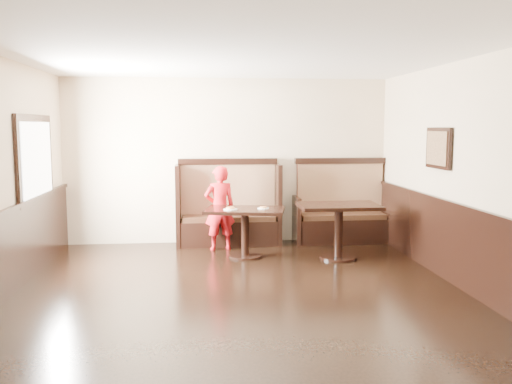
{
  "coord_description": "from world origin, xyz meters",
  "views": [
    {
      "loc": [
        -0.46,
        -5.77,
        1.99
      ],
      "look_at": [
        0.37,
        2.35,
        1.0
      ],
      "focal_mm": 38.0,
      "sensor_mm": 36.0,
      "label": 1
    }
  ],
  "objects": [
    {
      "name": "pizza_plate_right",
      "position": [
        0.48,
        2.31,
        0.76
      ],
      "size": [
        0.18,
        0.18,
        0.03
      ],
      "color": "white",
      "rests_on": "table_main"
    },
    {
      "name": "room_shell",
      "position": [
        -0.3,
        0.28,
        0.67
      ],
      "size": [
        7.0,
        7.0,
        7.0
      ],
      "color": "beige",
      "rests_on": "ground"
    },
    {
      "name": "child",
      "position": [
        -0.16,
        2.87,
        0.68
      ],
      "size": [
        0.55,
        0.41,
        1.36
      ],
      "primitive_type": "imported",
      "rotation": [
        0.0,
        0.0,
        3.33
      ],
      "color": "red",
      "rests_on": "ground"
    },
    {
      "name": "ground",
      "position": [
        0.0,
        0.0,
        0.0
      ],
      "size": [
        7.0,
        7.0,
        0.0
      ],
      "primitive_type": "plane",
      "color": "black",
      "rests_on": "ground"
    },
    {
      "name": "table_neighbor",
      "position": [
        1.6,
        2.1,
        0.62
      ],
      "size": [
        1.2,
        0.79,
        0.83
      ],
      "rotation": [
        0.0,
        0.0,
        -0.01
      ],
      "color": "black",
      "rests_on": "ground"
    },
    {
      "name": "table_main",
      "position": [
        0.2,
        2.33,
        0.57
      ],
      "size": [
        1.3,
        0.96,
        0.75
      ],
      "rotation": [
        0.0,
        0.0,
        -0.2
      ],
      "color": "black",
      "rests_on": "ground"
    },
    {
      "name": "booth_main",
      "position": [
        0.0,
        3.3,
        0.53
      ],
      "size": [
        1.75,
        0.72,
        1.45
      ],
      "color": "black",
      "rests_on": "ground"
    },
    {
      "name": "pizza_plate_left",
      "position": [
        -0.02,
        2.26,
        0.76
      ],
      "size": [
        0.21,
        0.21,
        0.04
      ],
      "color": "white",
      "rests_on": "table_main"
    },
    {
      "name": "booth_neighbor",
      "position": [
        1.95,
        3.29,
        0.48
      ],
      "size": [
        1.65,
        0.72,
        1.45
      ],
      "color": "black",
      "rests_on": "ground"
    }
  ]
}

